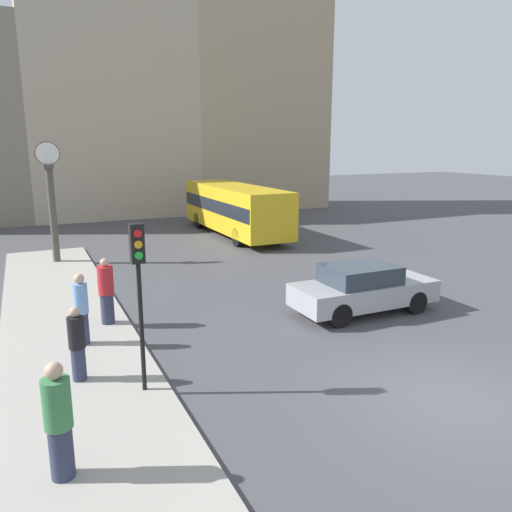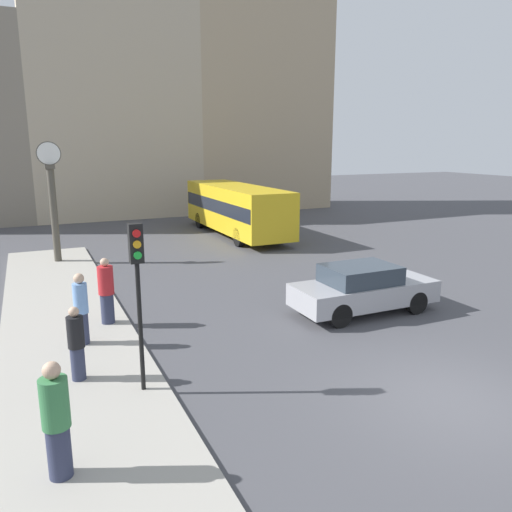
{
  "view_description": "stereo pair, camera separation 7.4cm",
  "coord_description": "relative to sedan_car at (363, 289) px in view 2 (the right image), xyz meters",
  "views": [
    {
      "loc": [
        -7.33,
        -6.47,
        4.97
      ],
      "look_at": [
        -1.46,
        6.11,
        1.81
      ],
      "focal_mm": 35.0,
      "sensor_mm": 36.0,
      "label": 1
    },
    {
      "loc": [
        -7.27,
        -6.5,
        4.97
      ],
      "look_at": [
        -1.46,
        6.11,
        1.81
      ],
      "focal_mm": 35.0,
      "sensor_mm": 36.0,
      "label": 2
    }
  ],
  "objects": [
    {
      "name": "sedan_car",
      "position": [
        0.0,
        0.0,
        0.0
      ],
      "size": [
        4.35,
        1.73,
        1.46
      ],
      "color": "#9E9EA3",
      "rests_on": "ground_plane"
    },
    {
      "name": "street_clock",
      "position": [
        -7.86,
        10.51,
        1.86
      ],
      "size": [
        0.95,
        0.38,
        4.92
      ],
      "color": "#4C473D",
      "rests_on": "sidewalk_corner"
    },
    {
      "name": "bus_distant",
      "position": [
        1.53,
        13.56,
        0.8
      ],
      "size": [
        2.51,
        9.68,
        2.69
      ],
      "color": "gold",
      "rests_on": "ground_plane"
    },
    {
      "name": "sidewalk_corner",
      "position": [
        -8.18,
        2.97,
        -0.69
      ],
      "size": [
        3.28,
        20.1,
        0.1
      ],
      "primitive_type": "cube",
      "color": "#A39E93",
      "rests_on": "ground_plane"
    },
    {
      "name": "pedestrian_red_top",
      "position": [
        -7.09,
        1.99,
        0.27
      ],
      "size": [
        0.42,
        0.42,
        1.84
      ],
      "color": "#2D334C",
      "rests_on": "sidewalk_corner"
    },
    {
      "name": "traffic_light_near",
      "position": [
        -7.04,
        -2.24,
        1.8
      ],
      "size": [
        0.26,
        0.24,
        3.39
      ],
      "color": "black",
      "rests_on": "sidewalk_corner"
    },
    {
      "name": "ground_plane",
      "position": [
        -1.57,
        -5.08,
        -0.74
      ],
      "size": [
        120.0,
        120.0,
        0.0
      ],
      "primitive_type": "plane",
      "color": "#47474C"
    },
    {
      "name": "building_row",
      "position": [
        -0.09,
        23.97,
        7.45
      ],
      "size": [
        28.78,
        5.0,
        19.71
      ],
      "color": "gray",
      "rests_on": "ground_plane"
    },
    {
      "name": "pedestrian_green_hoodie",
      "position": [
        -8.74,
        -4.42,
        0.28
      ],
      "size": [
        0.41,
        0.41,
        1.84
      ],
      "color": "#2D334C",
      "rests_on": "sidewalk_corner"
    },
    {
      "name": "pedestrian_black_jacket",
      "position": [
        -8.18,
        -1.23,
        0.16
      ],
      "size": [
        0.34,
        0.34,
        1.6
      ],
      "color": "#2D334C",
      "rests_on": "sidewalk_corner"
    },
    {
      "name": "pedestrian_blue_stripe",
      "position": [
        -7.87,
        0.74,
        0.28
      ],
      "size": [
        0.35,
        0.35,
        1.8
      ],
      "color": "#2D334C",
      "rests_on": "sidewalk_corner"
    }
  ]
}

